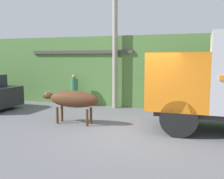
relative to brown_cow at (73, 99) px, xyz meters
name	(u,v)px	position (x,y,z in m)	size (l,w,h in m)	color
ground_plane	(136,134)	(2.48, -0.57, -0.88)	(60.00, 60.00, 0.00)	slate
hillside_embankment	(167,70)	(2.48, 6.62, 0.81)	(32.00, 6.01, 3.38)	#568442
building_backdrop	(91,76)	(-1.42, 4.86, 0.49)	(5.38, 2.70, 2.71)	#B2BCAD
brown_cow	(73,99)	(0.00, 0.00, 0.00)	(2.23, 0.60, 1.19)	#512D19
pedestrian_on_hill	(74,89)	(-1.53, 3.10, -0.04)	(0.41, 0.41, 1.55)	#38332D
utility_pole	(115,43)	(0.47, 3.36, 2.14)	(0.90, 0.23, 5.81)	#9E998E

